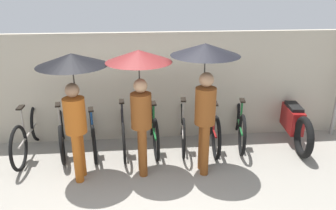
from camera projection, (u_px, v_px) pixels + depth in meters
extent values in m
plane|color=gray|center=(140.00, 208.00, 4.49)|extent=(30.00, 30.00, 0.00)
cube|color=#B2A893|center=(137.00, 87.00, 6.20)|extent=(12.89, 0.12, 2.07)
torus|color=black|center=(37.00, 121.00, 6.33)|extent=(0.06, 0.76, 0.76)
torus|color=black|center=(19.00, 148.00, 5.31)|extent=(0.06, 0.76, 0.76)
cylinder|color=#A59E93|center=(29.00, 134.00, 5.82)|extent=(0.04, 1.10, 0.04)
cylinder|color=#A59E93|center=(23.00, 124.00, 5.54)|extent=(0.04, 0.04, 0.56)
cube|color=black|center=(20.00, 108.00, 5.44)|extent=(0.09, 0.20, 0.03)
cylinder|color=#A59E93|center=(35.00, 108.00, 6.23)|extent=(0.04, 0.04, 0.57)
cylinder|color=#A59E93|center=(33.00, 93.00, 6.13)|extent=(0.44, 0.03, 0.03)
torus|color=black|center=(61.00, 123.00, 6.38)|extent=(0.20, 0.67, 0.68)
torus|color=black|center=(62.00, 145.00, 5.50)|extent=(0.20, 0.67, 0.68)
cylinder|color=#A59E93|center=(62.00, 133.00, 5.94)|extent=(0.24, 0.97, 0.04)
cylinder|color=#A59E93|center=(60.00, 121.00, 5.68)|extent=(0.04, 0.04, 0.60)
cube|color=black|center=(58.00, 105.00, 5.57)|extent=(0.13, 0.21, 0.03)
cylinder|color=#A59E93|center=(60.00, 107.00, 6.26)|extent=(0.04, 0.04, 0.64)
cylinder|color=#A59E93|center=(58.00, 91.00, 6.15)|extent=(0.44, 0.12, 0.03)
torus|color=black|center=(91.00, 120.00, 6.47)|extent=(0.17, 0.68, 0.68)
torus|color=black|center=(94.00, 145.00, 5.50)|extent=(0.17, 0.68, 0.68)
cylinder|color=#19478C|center=(93.00, 132.00, 5.98)|extent=(0.21, 1.06, 0.04)
cylinder|color=#19478C|center=(92.00, 123.00, 5.73)|extent=(0.04, 0.04, 0.49)
cube|color=black|center=(91.00, 109.00, 5.64)|extent=(0.12, 0.21, 0.03)
cylinder|color=#19478C|center=(90.00, 106.00, 6.36)|extent=(0.04, 0.04, 0.62)
cylinder|color=#19478C|center=(89.00, 91.00, 6.25)|extent=(0.44, 0.10, 0.03)
torus|color=black|center=(122.00, 118.00, 6.54)|extent=(0.09, 0.71, 0.70)
torus|color=black|center=(124.00, 143.00, 5.53)|extent=(0.09, 0.71, 0.70)
cylinder|color=black|center=(123.00, 130.00, 6.03)|extent=(0.10, 1.09, 0.04)
cylinder|color=black|center=(122.00, 118.00, 5.75)|extent=(0.04, 0.04, 0.61)
cube|color=black|center=(122.00, 101.00, 5.64)|extent=(0.10, 0.21, 0.03)
cylinder|color=black|center=(121.00, 104.00, 6.43)|extent=(0.04, 0.04, 0.60)
cylinder|color=black|center=(121.00, 90.00, 6.33)|extent=(0.44, 0.06, 0.03)
torus|color=black|center=(150.00, 117.00, 6.55)|extent=(0.09, 0.75, 0.75)
torus|color=black|center=(156.00, 140.00, 5.60)|extent=(0.09, 0.75, 0.75)
cylinder|color=#19662D|center=(153.00, 127.00, 6.08)|extent=(0.09, 1.03, 0.04)
cylinder|color=#19662D|center=(154.00, 118.00, 5.82)|extent=(0.04, 0.04, 0.53)
cube|color=black|center=(153.00, 103.00, 5.72)|extent=(0.10, 0.20, 0.03)
cylinder|color=#19662D|center=(150.00, 102.00, 6.44)|extent=(0.04, 0.04, 0.64)
cylinder|color=#19662D|center=(150.00, 86.00, 6.32)|extent=(0.44, 0.05, 0.03)
torus|color=black|center=(181.00, 117.00, 6.58)|extent=(0.11, 0.73, 0.73)
torus|color=black|center=(184.00, 139.00, 5.66)|extent=(0.11, 0.73, 0.73)
cylinder|color=#A59E93|center=(182.00, 127.00, 6.12)|extent=(0.13, 0.98, 0.04)
cylinder|color=#A59E93|center=(183.00, 116.00, 5.86)|extent=(0.04, 0.04, 0.59)
cube|color=black|center=(183.00, 100.00, 5.75)|extent=(0.11, 0.21, 0.03)
cylinder|color=#A59E93|center=(182.00, 102.00, 6.47)|extent=(0.04, 0.04, 0.64)
cylinder|color=#A59E93|center=(182.00, 86.00, 6.36)|extent=(0.44, 0.07, 0.03)
torus|color=black|center=(209.00, 116.00, 6.56)|extent=(0.12, 0.77, 0.77)
torus|color=black|center=(216.00, 138.00, 5.65)|extent=(0.12, 0.77, 0.77)
cylinder|color=maroon|center=(212.00, 126.00, 6.10)|extent=(0.11, 0.97, 0.04)
cylinder|color=maroon|center=(214.00, 117.00, 5.86)|extent=(0.04, 0.04, 0.50)
cube|color=black|center=(215.00, 104.00, 5.77)|extent=(0.11, 0.21, 0.03)
cylinder|color=maroon|center=(210.00, 100.00, 6.44)|extent=(0.04, 0.04, 0.69)
cylinder|color=maroon|center=(210.00, 83.00, 6.31)|extent=(0.44, 0.06, 0.03)
torus|color=black|center=(237.00, 113.00, 6.76)|extent=(0.20, 0.74, 0.74)
torus|color=black|center=(242.00, 135.00, 5.78)|extent=(0.20, 0.74, 0.74)
cylinder|color=#19662D|center=(239.00, 123.00, 6.27)|extent=(0.24, 1.04, 0.04)
cylinder|color=#19662D|center=(241.00, 114.00, 6.00)|extent=(0.04, 0.04, 0.51)
cube|color=black|center=(242.00, 100.00, 5.91)|extent=(0.13, 0.21, 0.03)
cylinder|color=#19662D|center=(238.00, 99.00, 6.65)|extent=(0.04, 0.04, 0.62)
cylinder|color=#19662D|center=(239.00, 84.00, 6.54)|extent=(0.44, 0.11, 0.03)
cylinder|color=#B25619|center=(78.00, 159.00, 4.96)|extent=(0.13, 0.13, 0.79)
cylinder|color=#B25619|center=(81.00, 153.00, 5.13)|extent=(0.13, 0.13, 0.79)
cylinder|color=#B25619|center=(75.00, 116.00, 4.81)|extent=(0.32, 0.32, 0.54)
sphere|color=#997051|center=(72.00, 90.00, 4.67)|extent=(0.21, 0.21, 0.21)
cylinder|color=#332D28|center=(75.00, 89.00, 4.81)|extent=(0.02, 0.02, 0.69)
cone|color=black|center=(72.00, 60.00, 4.65)|extent=(1.03, 1.03, 0.18)
cylinder|color=brown|center=(143.00, 153.00, 5.11)|extent=(0.13, 0.13, 0.80)
cylinder|color=brown|center=(142.00, 148.00, 5.28)|extent=(0.13, 0.13, 0.80)
cylinder|color=brown|center=(141.00, 111.00, 4.96)|extent=(0.32, 0.32, 0.55)
sphere|color=tan|center=(140.00, 86.00, 4.82)|extent=(0.21, 0.21, 0.21)
cylinder|color=#332D28|center=(140.00, 84.00, 4.95)|extent=(0.02, 0.02, 0.69)
cone|color=#591919|center=(139.00, 56.00, 4.80)|extent=(1.00, 1.00, 0.18)
cylinder|color=brown|center=(205.00, 150.00, 5.14)|extent=(0.13, 0.13, 0.85)
cylinder|color=brown|center=(202.00, 145.00, 5.31)|extent=(0.13, 0.13, 0.85)
cylinder|color=brown|center=(205.00, 106.00, 4.97)|extent=(0.32, 0.32, 0.58)
sphere|color=tan|center=(207.00, 80.00, 4.82)|extent=(0.22, 0.22, 0.22)
cylinder|color=#332D28|center=(204.00, 79.00, 4.96)|extent=(0.02, 0.02, 0.72)
cone|color=black|center=(205.00, 49.00, 4.81)|extent=(1.04, 1.04, 0.18)
torus|color=black|center=(282.00, 110.00, 6.91)|extent=(0.21, 0.75, 0.74)
torus|color=black|center=(304.00, 137.00, 5.71)|extent=(0.21, 0.75, 0.74)
cube|color=maroon|center=(292.00, 119.00, 6.28)|extent=(0.33, 0.73, 0.44)
cube|color=black|center=(294.00, 106.00, 6.19)|extent=(0.28, 0.52, 0.06)
cylinder|color=#B2B2B7|center=(285.00, 85.00, 6.71)|extent=(0.58, 0.10, 0.03)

